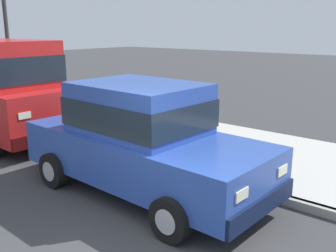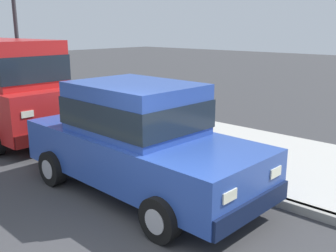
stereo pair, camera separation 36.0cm
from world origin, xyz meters
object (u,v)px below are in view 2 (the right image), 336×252
Objects in this scene: car_blue_sedan at (138,138)px; fire_hydrant at (93,120)px; car_red_van at (1,84)px; street_lamp at (16,24)px; dog_brown at (194,123)px.

fire_hydrant is (1.58, 3.38, -0.51)m from car_blue_sedan.
street_lamp is at bearing 49.71° from car_red_van.
fire_hydrant is 0.16× the size of street_lamp.
dog_brown is 1.01× the size of fire_hydrant.
fire_hydrant is (-1.68, 2.00, 0.05)m from dog_brown.
fire_hydrant is at bearing 65.01° from car_blue_sedan.
car_blue_sedan is at bearing -156.98° from dog_brown.
car_blue_sedan is 1.05× the size of street_lamp.
fire_hydrant is 4.28m from street_lamp.
street_lamp is (1.34, 1.58, 1.51)m from car_red_van.
dog_brown is at bearing -72.14° from street_lamp.
car_red_van reaches higher than dog_brown.
car_red_van is 6.77× the size of fire_hydrant.
car_blue_sedan is at bearing -102.08° from street_lamp.
fire_hydrant is at bearing 130.01° from dog_brown.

